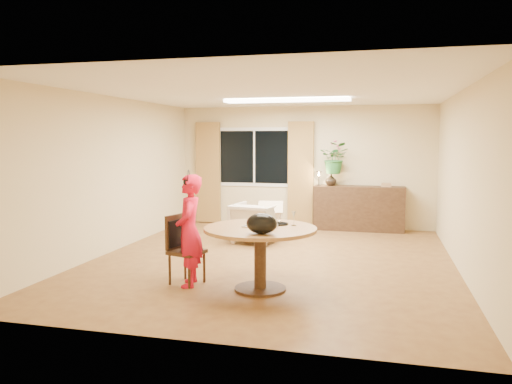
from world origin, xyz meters
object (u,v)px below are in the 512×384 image
at_px(sideboard, 359,208).
at_px(dining_table, 260,241).
at_px(armchair, 255,223).
at_px(dining_chair, 187,250).
at_px(child, 189,230).

bearing_deg(sideboard, dining_table, -102.54).
height_order(dining_table, armchair, dining_table).
relative_size(dining_table, dining_chair, 1.56).
height_order(dining_chair, sideboard, sideboard).
relative_size(child, sideboard, 0.78).
distance_m(child, armchair, 2.89).
distance_m(dining_table, dining_chair, 1.01).
distance_m(dining_chair, child, 0.28).
height_order(dining_table, dining_chair, dining_chair).
bearing_deg(sideboard, child, -113.07).
bearing_deg(dining_table, armchair, 105.35).
bearing_deg(dining_chair, sideboard, 82.51).
xyz_separation_m(armchair, sideboard, (1.79, 1.70, 0.10)).
xyz_separation_m(dining_chair, armchair, (0.22, 2.80, -0.09)).
distance_m(dining_chair, armchair, 2.81).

